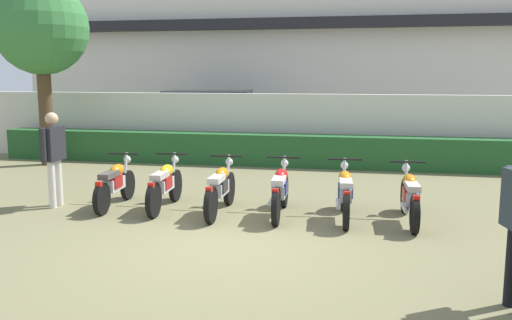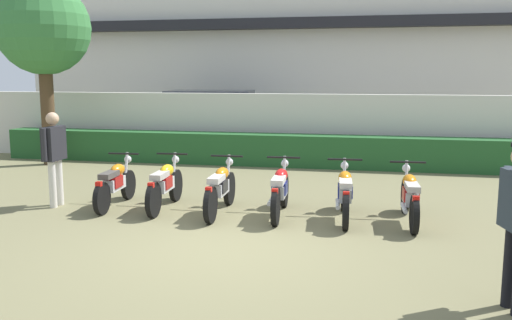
# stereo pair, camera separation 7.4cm
# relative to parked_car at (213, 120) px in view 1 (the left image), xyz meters

# --- Properties ---
(ground) EXTENTS (60.00, 60.00, 0.00)m
(ground) POSITION_rel_parked_car_xyz_m (2.97, -9.83, -0.94)
(ground) COLOR olive
(building) EXTENTS (21.65, 6.50, 7.80)m
(building) POSITION_rel_parked_car_xyz_m (2.97, 5.15, 2.96)
(building) COLOR silver
(building) RESTS_ON ground
(compound_wall) EXTENTS (20.57, 0.30, 1.89)m
(compound_wall) POSITION_rel_parked_car_xyz_m (2.97, -2.15, 0.01)
(compound_wall) COLOR silver
(compound_wall) RESTS_ON ground
(hedge_row) EXTENTS (16.46, 0.70, 0.84)m
(hedge_row) POSITION_rel_parked_car_xyz_m (2.97, -2.85, -0.52)
(hedge_row) COLOR #235628
(hedge_row) RESTS_ON ground
(parked_car) EXTENTS (4.65, 2.42, 1.89)m
(parked_car) POSITION_rel_parked_car_xyz_m (0.00, 0.00, 0.00)
(parked_car) COLOR #9EA3A8
(parked_car) RESTS_ON ground
(tree_near_inspector) EXTENTS (2.45, 2.45, 4.84)m
(tree_near_inspector) POSITION_rel_parked_car_xyz_m (-3.53, -3.90, 2.63)
(tree_near_inspector) COLOR #4C3823
(tree_near_inspector) RESTS_ON ground
(motorcycle_in_row_0) EXTENTS (0.60, 1.81, 0.94)m
(motorcycle_in_row_0) POSITION_rel_parked_car_xyz_m (0.38, -7.99, -0.50)
(motorcycle_in_row_0) COLOR black
(motorcycle_in_row_0) RESTS_ON ground
(motorcycle_in_row_1) EXTENTS (0.60, 1.88, 0.96)m
(motorcycle_in_row_1) POSITION_rel_parked_car_xyz_m (1.33, -7.96, -0.49)
(motorcycle_in_row_1) COLOR black
(motorcycle_in_row_1) RESTS_ON ground
(motorcycle_in_row_2) EXTENTS (0.60, 1.95, 0.97)m
(motorcycle_in_row_2) POSITION_rel_parked_car_xyz_m (2.41, -8.07, -0.48)
(motorcycle_in_row_2) COLOR black
(motorcycle_in_row_2) RESTS_ON ground
(motorcycle_in_row_3) EXTENTS (0.60, 1.92, 0.97)m
(motorcycle_in_row_3) POSITION_rel_parked_car_xyz_m (3.46, -8.02, -0.48)
(motorcycle_in_row_3) COLOR black
(motorcycle_in_row_3) RESTS_ON ground
(motorcycle_in_row_4) EXTENTS (0.60, 1.89, 0.97)m
(motorcycle_in_row_4) POSITION_rel_parked_car_xyz_m (4.57, -8.05, -0.48)
(motorcycle_in_row_4) COLOR black
(motorcycle_in_row_4) RESTS_ON ground
(motorcycle_in_row_5) EXTENTS (0.60, 1.92, 0.96)m
(motorcycle_in_row_5) POSITION_rel_parked_car_xyz_m (5.62, -8.04, -0.49)
(motorcycle_in_row_5) COLOR black
(motorcycle_in_row_5) RESTS_ON ground
(inspector_person) EXTENTS (0.23, 0.70, 1.75)m
(inspector_person) POSITION_rel_parked_car_xyz_m (-0.71, -8.18, 0.11)
(inspector_person) COLOR silver
(inspector_person) RESTS_ON ground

